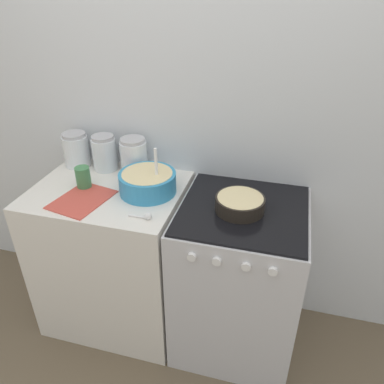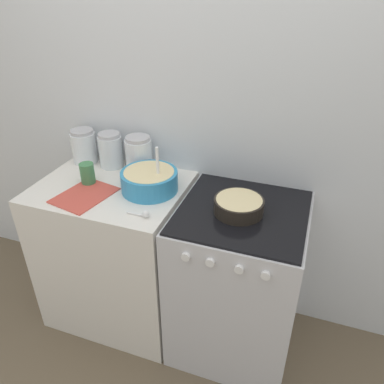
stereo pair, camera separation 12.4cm
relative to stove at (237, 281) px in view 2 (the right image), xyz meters
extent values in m
plane|color=brown|center=(-0.33, -0.32, -0.46)|extent=(12.00, 12.00, 0.00)
cube|color=silver|center=(-0.33, 0.34, 0.74)|extent=(4.60, 0.05, 2.40)
cube|color=silver|center=(-0.74, 0.00, 0.00)|extent=(0.80, 0.63, 0.92)
cube|color=silver|center=(0.00, 0.00, -0.01)|extent=(0.64, 0.63, 0.90)
cube|color=black|center=(0.00, 0.00, 0.45)|extent=(0.61, 0.61, 0.01)
cylinder|color=white|center=(-0.18, -0.32, 0.38)|extent=(0.04, 0.02, 0.04)
cylinder|color=white|center=(-0.06, -0.32, 0.38)|extent=(0.04, 0.02, 0.04)
cylinder|color=white|center=(0.06, -0.32, 0.38)|extent=(0.04, 0.02, 0.04)
cylinder|color=white|center=(0.18, -0.32, 0.38)|extent=(0.04, 0.02, 0.04)
cylinder|color=#338CBF|center=(-0.51, 0.03, 0.51)|extent=(0.30, 0.30, 0.11)
cylinder|color=beige|center=(-0.51, 0.03, 0.54)|extent=(0.26, 0.26, 0.06)
cylinder|color=white|center=(-0.46, 0.03, 0.60)|extent=(0.02, 0.02, 0.23)
cylinder|color=black|center=(-0.02, -0.02, 0.49)|extent=(0.24, 0.24, 0.07)
cylinder|color=beige|center=(-0.02, -0.02, 0.50)|extent=(0.22, 0.22, 0.06)
cylinder|color=silver|center=(-1.03, 0.22, 0.55)|extent=(0.15, 0.15, 0.18)
cylinder|color=tan|center=(-1.03, 0.22, 0.51)|extent=(0.13, 0.13, 0.11)
cylinder|color=#B2B2B7|center=(-1.03, 0.22, 0.65)|extent=(0.13, 0.13, 0.02)
cylinder|color=silver|center=(-0.85, 0.22, 0.55)|extent=(0.14, 0.14, 0.19)
cylinder|color=olive|center=(-0.85, 0.22, 0.51)|extent=(0.12, 0.12, 0.11)
cylinder|color=#B2B2B7|center=(-0.85, 0.22, 0.65)|extent=(0.13, 0.13, 0.02)
cylinder|color=silver|center=(-0.66, 0.22, 0.55)|extent=(0.15, 0.15, 0.19)
cylinder|color=red|center=(-0.66, 0.22, 0.52)|extent=(0.13, 0.13, 0.11)
cylinder|color=#B2B2B7|center=(-0.66, 0.22, 0.66)|extent=(0.14, 0.14, 0.02)
cylinder|color=#3F7F4C|center=(-0.86, -0.01, 0.52)|extent=(0.08, 0.08, 0.12)
cube|color=#CC4C3F|center=(-0.81, -0.14, 0.46)|extent=(0.29, 0.34, 0.01)
cylinder|color=white|center=(-0.48, -0.21, 0.46)|extent=(0.09, 0.01, 0.01)
sphere|color=white|center=(-0.42, -0.21, 0.48)|extent=(0.04, 0.04, 0.04)
camera|label=1|loc=(0.16, -1.55, 1.46)|focal=35.00mm
camera|label=2|loc=(0.28, -1.51, 1.46)|focal=35.00mm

